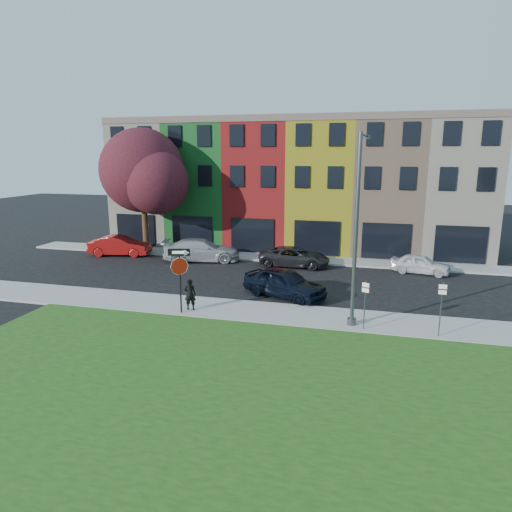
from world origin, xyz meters
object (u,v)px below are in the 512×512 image
(man, at_px, (190,294))
(street_lamp, at_px, (357,231))
(stop_sign, at_px, (180,267))
(sedan_near, at_px, (284,283))

(man, relative_size, street_lamp, 0.19)
(stop_sign, xyz_separation_m, street_lamp, (8.13, 0.65, 1.99))
(sedan_near, distance_m, street_lamp, 6.21)
(man, xyz_separation_m, sedan_near, (4.05, 3.50, -0.10))
(man, bearing_deg, street_lamp, 171.85)
(sedan_near, bearing_deg, street_lamp, -107.04)
(man, bearing_deg, stop_sign, 53.30)
(sedan_near, xyz_separation_m, street_lamp, (3.80, -3.37, 3.57))
(man, bearing_deg, sedan_near, -148.25)
(man, distance_m, sedan_near, 5.35)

